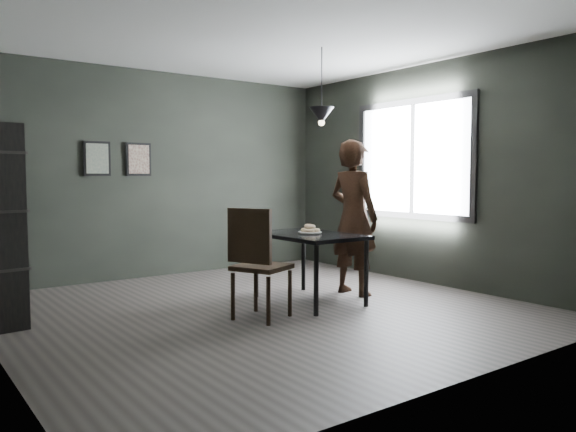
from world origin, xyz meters
TOP-DOWN VIEW (x-y plane):
  - ground at (0.00, 0.00)m, footprint 5.00×5.00m
  - back_wall at (0.00, 2.50)m, footprint 5.00×0.10m
  - ceiling at (0.00, 0.00)m, footprint 5.00×5.00m
  - window_assembly at (2.47, 0.20)m, footprint 0.04×1.96m
  - cafe_table at (0.60, 0.00)m, footprint 0.80×1.20m
  - white_plate at (0.61, -0.00)m, footprint 0.23×0.23m
  - donut_pile at (0.61, -0.00)m, footprint 0.21×0.21m
  - woman at (1.27, 0.02)m, footprint 0.51×0.70m
  - wood_chair at (-0.31, -0.33)m, footprint 0.61×0.61m
  - pendant_lamp at (0.85, 0.10)m, footprint 0.28×0.28m
  - framed_print_left at (-0.90, 2.47)m, footprint 0.34×0.04m
  - framed_print_right at (-0.35, 2.47)m, footprint 0.34×0.04m

SIDE VIEW (x-z plane):
  - ground at x=0.00m, z-range 0.00..0.00m
  - wood_chair at x=-0.31m, z-range 0.07..1.15m
  - cafe_table at x=0.60m, z-range 0.30..1.05m
  - white_plate at x=0.61m, z-range 0.75..0.76m
  - donut_pile at x=0.61m, z-range 0.75..0.84m
  - woman at x=1.27m, z-range 0.00..1.79m
  - back_wall at x=0.00m, z-range 0.00..2.80m
  - window_assembly at x=2.47m, z-range 0.82..2.38m
  - framed_print_left at x=-0.90m, z-range 1.38..1.82m
  - framed_print_right at x=-0.35m, z-range 1.38..1.82m
  - pendant_lamp at x=0.85m, z-range 1.62..2.48m
  - ceiling at x=0.00m, z-range 2.79..2.81m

